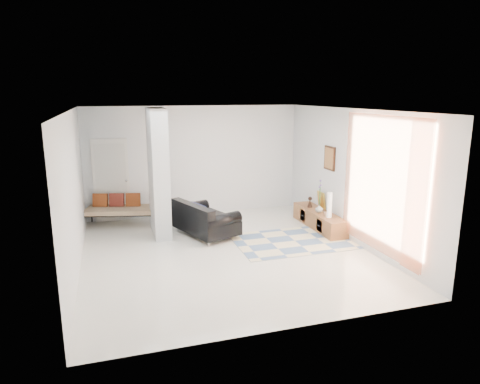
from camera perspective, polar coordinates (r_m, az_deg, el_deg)
name	(u,v)px	position (r m, az deg, el deg)	size (l,w,h in m)	color
floor	(226,252)	(8.63, -1.84, -8.03)	(6.00, 6.00, 0.00)	white
ceiling	(225,110)	(8.06, -1.99, 10.88)	(6.00, 6.00, 0.00)	white
wall_back	(195,161)	(11.11, -6.02, 4.15)	(6.00, 6.00, 0.00)	white
wall_front	(288,230)	(5.49, 6.44, -5.10)	(6.00, 6.00, 0.00)	white
wall_left	(73,193)	(7.98, -21.32, -0.18)	(6.00, 6.00, 0.00)	white
wall_right	(351,176)	(9.33, 14.62, 2.10)	(6.00, 6.00, 0.00)	white
partition_column	(158,173)	(9.58, -10.83, 2.57)	(0.35, 1.20, 2.80)	silver
hallway_door	(111,180)	(10.93, -16.79, 1.49)	(0.85, 0.06, 2.04)	white
curtain	(381,185)	(8.34, 18.29, 0.94)	(2.55, 2.55, 0.00)	#FF7A43
wall_art	(330,158)	(10.04, 11.87, 4.44)	(0.04, 0.45, 0.55)	#3B1E10
media_console	(319,219)	(10.25, 10.50, -3.61)	(0.45, 1.95, 0.80)	brown
loveseat	(204,220)	(9.56, -4.89, -3.71)	(1.38, 1.75, 0.76)	silver
daybed	(121,208)	(10.60, -15.57, -2.12)	(1.81, 1.10, 0.77)	black
area_rug	(295,241)	(9.32, 7.30, -6.48)	(2.55, 1.70, 0.01)	beige
cylinder_lamp	(330,205)	(9.70, 11.85, -1.70)	(0.10, 0.10, 0.56)	white
bronze_figurine	(310,202)	(10.50, 9.30, -1.33)	(0.13, 0.13, 0.26)	#311E15
vase	(319,209)	(10.09, 10.52, -2.18)	(0.18, 0.18, 0.19)	silver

